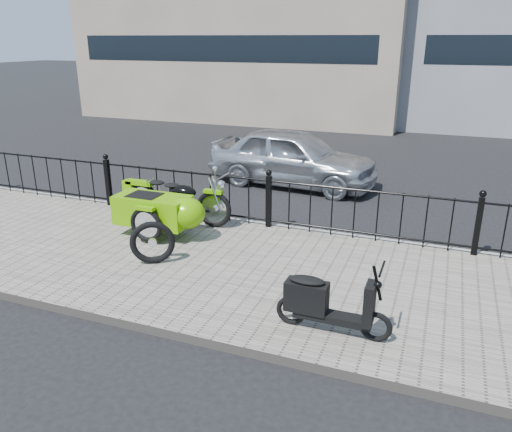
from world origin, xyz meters
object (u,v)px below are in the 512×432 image
at_px(scooter, 325,303).
at_px(spare_tire, 152,243).
at_px(sedan_car, 293,157).
at_px(motorcycle_sidecar, 166,208).

distance_m(scooter, spare_tire, 3.03).
height_order(spare_tire, sedan_car, sedan_car).
bearing_deg(sedan_car, scooter, -154.12).
distance_m(motorcycle_sidecar, spare_tire, 1.23).
xyz_separation_m(motorcycle_sidecar, spare_tire, (0.43, -1.15, -0.13)).
height_order(motorcycle_sidecar, sedan_car, sedan_car).
relative_size(spare_tire, sedan_car, 0.17).
bearing_deg(spare_tire, motorcycle_sidecar, 110.71).
height_order(motorcycle_sidecar, spare_tire, motorcycle_sidecar).
xyz_separation_m(scooter, sedan_car, (-2.31, 6.24, 0.21)).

